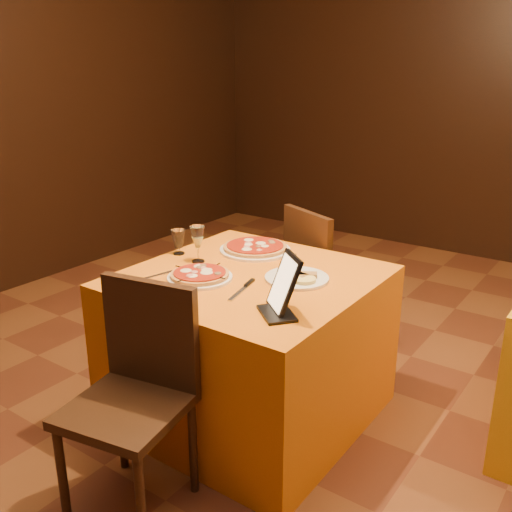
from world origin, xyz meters
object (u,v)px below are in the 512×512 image
Objects in this scene: pizza_far at (255,248)px; tablet at (284,283)px; chair_main_near at (126,409)px; main_table at (250,346)px; wine_glass at (198,244)px; chair_main_far at (331,281)px; pizza_near at (200,276)px; water_glass at (178,242)px.

tablet is at bearing -46.02° from pizza_far.
tablet is (0.35, 0.55, 0.41)m from chair_main_near.
wine_glass is (-0.32, 0.00, 0.47)m from main_table.
pizza_far reaches higher than main_table.
wine_glass reaches higher than chair_main_far.
main_table is 3.63× the size of pizza_near.
wine_glass is at bearing -12.62° from water_glass.
wine_glass reaches higher than pizza_far.
water_glass is at bearing -159.82° from tablet.
pizza_near is 0.40m from water_glass.
pizza_near is at bearing -47.39° from wine_glass.
pizza_near is at bearing 93.45° from chair_main_near.
chair_main_far is at bearing 147.23° from tablet.
wine_glass is at bearing 92.51° from chair_main_far.
water_glass reaches higher than pizza_far.
main_table is 0.53m from pizza_far.
chair_main_near is at bearing -80.36° from pizza_far.
tablet is (0.67, -0.25, 0.03)m from wine_glass.
water_glass is (-0.33, 0.22, 0.05)m from pizza_near.
main_table is 0.57m from wine_glass.
pizza_near is 0.25m from wine_glass.
tablet is (0.35, -1.09, 0.41)m from chair_main_far.
tablet is (0.54, -0.56, 0.10)m from pizza_far.
chair_main_near reaches higher than pizza_near.
pizza_near is 0.49m from pizza_far.
pizza_far is 2.90× the size of water_glass.
water_glass is at bearing 167.38° from wine_glass.
chair_main_far is at bearing 70.21° from pizza_far.
tablet is at bearing 46.96° from chair_main_near.
chair_main_near and chair_main_far have the same top height.
pizza_far is (-0.19, 0.31, 0.39)m from main_table.
pizza_far is 0.41m from water_glass.
tablet is at bearing -8.45° from pizza_near.
pizza_far is at bearing 66.69° from wine_glass.
chair_main_far is 3.73× the size of tablet.
tablet is at bearing 131.56° from chair_main_far.
tablet is (0.51, -0.08, 0.10)m from pizza_near.
main_table is at bearing 79.37° from chair_main_near.
pizza_far is at bearing 93.69° from pizza_near.
pizza_far is at bearing 42.13° from water_glass.
chair_main_far is at bearing 58.50° from water_glass.
wine_glass is at bearing -161.35° from tablet.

